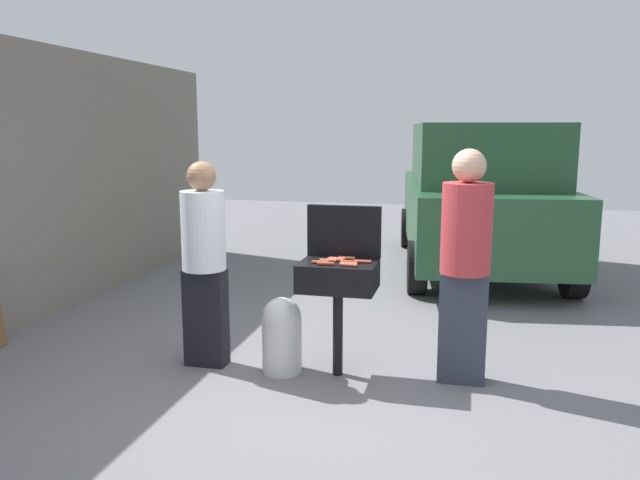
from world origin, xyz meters
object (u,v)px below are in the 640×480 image
at_px(hot_dog_4, 349,264).
at_px(hot_dog_9, 348,265).
at_px(hot_dog_8, 347,258).
at_px(person_left, 204,257).
at_px(parked_minivan, 479,196).
at_px(hot_dog_3, 320,262).
at_px(hot_dog_2, 326,264).
at_px(hot_dog_7, 337,259).
at_px(person_right, 465,258).
at_px(hot_dog_1, 328,260).
at_px(hot_dog_5, 349,262).
at_px(propane_tank, 282,333).
at_px(hot_dog_0, 336,260).
at_px(hot_dog_6, 363,262).
at_px(bbq_grill, 338,280).

xyz_separation_m(hot_dog_4, hot_dog_9, (0.00, -0.05, 0.00)).
height_order(hot_dog_8, person_left, person_left).
bearing_deg(parked_minivan, hot_dog_3, 66.78).
height_order(hot_dog_2, person_left, person_left).
height_order(hot_dog_2, parked_minivan, parked_minivan).
bearing_deg(parked_minivan, hot_dog_9, 69.75).
bearing_deg(hot_dog_3, hot_dog_7, 57.40).
height_order(hot_dog_2, hot_dog_4, same).
bearing_deg(hot_dog_7, hot_dog_8, 32.35).
relative_size(hot_dog_7, person_right, 0.07).
distance_m(hot_dog_4, hot_dog_9, 0.05).
relative_size(hot_dog_1, parked_minivan, 0.03).
bearing_deg(hot_dog_7, hot_dog_2, -103.33).
bearing_deg(hot_dog_2, parked_minivan, 75.24).
distance_m(hot_dog_2, hot_dog_7, 0.21).
height_order(hot_dog_5, parked_minivan, parked_minivan).
bearing_deg(hot_dog_5, hot_dog_3, -163.72).
bearing_deg(hot_dog_9, hot_dog_7, 122.17).
relative_size(hot_dog_7, propane_tank, 0.21).
height_order(person_right, parked_minivan, parked_minivan).
xyz_separation_m(hot_dog_1, hot_dog_7, (0.06, 0.08, 0.00)).
xyz_separation_m(hot_dog_0, hot_dog_6, (0.22, -0.02, 0.00)).
xyz_separation_m(hot_dog_3, hot_dog_7, (0.10, 0.16, 0.00)).
distance_m(hot_dog_4, person_left, 1.21).
xyz_separation_m(hot_dog_6, propane_tank, (-0.64, -0.05, -0.61)).
bearing_deg(parked_minivan, hot_dog_1, 67.06).
bearing_deg(parked_minivan, hot_dog_0, 67.58).
bearing_deg(hot_dog_1, parked_minivan, 74.72).
distance_m(hot_dog_4, person_right, 0.88).
bearing_deg(hot_dog_7, propane_tank, -164.99).
xyz_separation_m(hot_dog_0, hot_dog_5, (0.12, -0.05, 0.00)).
height_order(hot_dog_0, hot_dog_2, same).
relative_size(hot_dog_5, person_right, 0.07).
bearing_deg(hot_dog_1, person_left, -178.61).
distance_m(bbq_grill, parked_minivan, 4.42).
bearing_deg(hot_dog_6, hot_dog_5, -160.83).
bearing_deg(parked_minivan, hot_dog_5, 69.21).
xyz_separation_m(hot_dog_3, hot_dog_6, (0.31, 0.10, 0.00)).
relative_size(hot_dog_2, person_left, 0.08).
distance_m(hot_dog_0, hot_dog_7, 0.04).
xyz_separation_m(hot_dog_3, hot_dog_4, (0.22, -0.00, 0.00)).
distance_m(hot_dog_7, parked_minivan, 4.35).
height_order(bbq_grill, hot_dog_8, hot_dog_8).
height_order(hot_dog_1, hot_dog_5, same).
bearing_deg(hot_dog_7, hot_dog_6, -15.84).
relative_size(hot_dog_0, hot_dog_3, 1.00).
height_order(hot_dog_5, hot_dog_8, same).
xyz_separation_m(hot_dog_2, person_left, (-1.04, 0.09, -0.02)).
bearing_deg(hot_dog_4, hot_dog_9, -84.14).
height_order(hot_dog_3, person_right, person_right).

